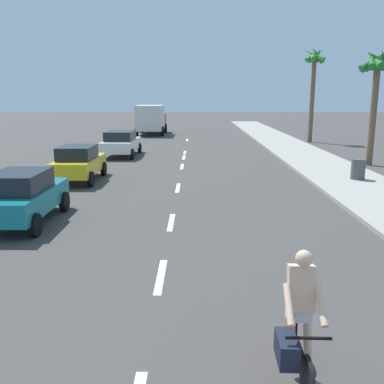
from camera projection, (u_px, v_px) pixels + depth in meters
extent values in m
plane|color=#423F3D|center=(180.00, 179.00, 19.69)|extent=(160.00, 160.00, 0.00)
cube|color=#9E998E|center=(330.00, 170.00, 21.56)|extent=(3.60, 80.00, 0.14)
cube|color=white|center=(161.00, 276.00, 9.07)|extent=(0.16, 1.80, 0.01)
cube|color=white|center=(171.00, 222.00, 12.92)|extent=(0.16, 1.80, 0.01)
cube|color=white|center=(178.00, 188.00, 17.71)|extent=(0.16, 1.80, 0.01)
cube|color=white|center=(182.00, 167.00, 23.01)|extent=(0.16, 1.80, 0.01)
cube|color=white|center=(184.00, 157.00, 26.37)|extent=(0.16, 1.80, 0.01)
cube|color=white|center=(185.00, 153.00, 28.61)|extent=(0.16, 1.80, 0.01)
cube|color=white|center=(187.00, 140.00, 36.67)|extent=(0.16, 1.80, 0.01)
cylinder|color=black|center=(307.00, 383.00, 5.20)|extent=(0.07, 0.66, 0.66)
cylinder|color=red|center=(291.00, 335.00, 6.22)|extent=(0.07, 0.66, 0.66)
cube|color=black|center=(299.00, 345.00, 5.67)|extent=(0.06, 0.95, 0.04)
cylinder|color=black|center=(297.00, 320.00, 5.82)|extent=(0.03, 0.03, 0.48)
cube|color=black|center=(308.00, 338.00, 5.16)|extent=(0.56, 0.05, 0.03)
cube|color=beige|center=(301.00, 288.00, 5.58)|extent=(0.35, 0.32, 0.63)
sphere|color=beige|center=(304.00, 258.00, 5.43)|extent=(0.22, 0.22, 0.22)
cube|color=white|center=(299.00, 309.00, 5.70)|extent=(0.33, 0.23, 0.28)
cube|color=black|center=(287.00, 349.00, 5.37)|extent=(0.25, 0.53, 0.32)
cylinder|color=beige|center=(308.00, 334.00, 5.72)|extent=(0.12, 0.32, 0.62)
cylinder|color=beige|center=(289.00, 333.00, 5.73)|extent=(0.12, 0.20, 0.63)
cylinder|color=beige|center=(321.00, 305.00, 5.34)|extent=(0.10, 0.49, 0.41)
cylinder|color=beige|center=(289.00, 304.00, 5.35)|extent=(0.10, 0.49, 0.41)
cube|color=#14727A|center=(23.00, 200.00, 12.76)|extent=(1.62, 3.83, 0.64)
cube|color=black|center=(19.00, 181.00, 12.44)|extent=(1.42, 1.99, 0.56)
cylinder|color=black|center=(16.00, 201.00, 14.11)|extent=(0.18, 0.64, 0.64)
cylinder|color=black|center=(64.00, 202.00, 14.09)|extent=(0.18, 0.64, 0.64)
cylinder|color=black|center=(35.00, 225.00, 11.56)|extent=(0.18, 0.64, 0.64)
cube|color=gold|center=(79.00, 165.00, 19.06)|extent=(1.60, 3.80, 0.64)
cube|color=black|center=(77.00, 152.00, 18.74)|extent=(1.41, 1.98, 0.56)
cylinder|color=black|center=(70.00, 169.00, 20.41)|extent=(0.18, 0.64, 0.64)
cylinder|color=black|center=(104.00, 169.00, 20.40)|extent=(0.18, 0.64, 0.64)
cylinder|color=black|center=(52.00, 179.00, 17.89)|extent=(0.18, 0.64, 0.64)
cylinder|color=black|center=(91.00, 179.00, 17.88)|extent=(0.18, 0.64, 0.64)
cube|color=white|center=(121.00, 145.00, 26.92)|extent=(1.95, 4.42, 0.64)
cube|color=black|center=(120.00, 136.00, 26.57)|extent=(1.67, 2.31, 0.56)
cylinder|color=black|center=(112.00, 148.00, 28.48)|extent=(0.20, 0.64, 0.64)
cylinder|color=black|center=(140.00, 148.00, 28.42)|extent=(0.20, 0.64, 0.64)
cylinder|color=black|center=(101.00, 154.00, 25.58)|extent=(0.20, 0.64, 0.64)
cylinder|color=black|center=(132.00, 154.00, 25.52)|extent=(0.20, 0.64, 0.64)
cube|color=maroon|center=(154.00, 121.00, 43.81)|extent=(2.41, 2.36, 1.40)
cube|color=silver|center=(150.00, 118.00, 40.79)|extent=(2.43, 4.18, 2.30)
cylinder|color=black|center=(142.00, 128.00, 43.87)|extent=(0.29, 0.90, 0.90)
cylinder|color=black|center=(165.00, 128.00, 43.83)|extent=(0.29, 0.90, 0.90)
cylinder|color=black|center=(136.00, 131.00, 40.06)|extent=(0.29, 0.90, 0.90)
cylinder|color=black|center=(162.00, 131.00, 40.03)|extent=(0.29, 0.90, 0.90)
cylinder|color=brown|center=(373.00, 112.00, 22.88)|extent=(0.34, 0.34, 5.68)
cone|color=#1E6B28|center=(383.00, 59.00, 22.26)|extent=(0.56, 1.49, 1.17)
cone|color=#1E6B28|center=(380.00, 60.00, 22.46)|extent=(1.45, 1.65, 1.33)
cone|color=#1E6B28|center=(375.00, 60.00, 22.53)|extent=(1.81, 0.78, 1.39)
cone|color=#1E6B28|center=(373.00, 59.00, 22.41)|extent=(0.95, 1.33, 1.31)
cone|color=#1E6B28|center=(374.00, 59.00, 22.21)|extent=(0.81, 1.49, 1.25)
cone|color=#1E6B28|center=(379.00, 59.00, 22.05)|extent=(1.52, 0.78, 1.17)
cone|color=#1E6B28|center=(383.00, 59.00, 22.13)|extent=(1.25, 1.55, 1.29)
cylinder|color=brown|center=(312.00, 98.00, 34.26)|extent=(0.35, 0.35, 6.93)
cone|color=#2D8433|center=(318.00, 55.00, 33.52)|extent=(0.49, 1.35, 1.14)
cone|color=#2D8433|center=(316.00, 55.00, 33.73)|extent=(1.36, 1.18, 1.29)
cone|color=#2D8433|center=(313.00, 55.00, 33.76)|extent=(1.39, 0.95, 1.27)
cone|color=#2D8433|center=(312.00, 55.00, 33.53)|extent=(0.48, 1.34, 1.08)
cone|color=#2D8433|center=(314.00, 55.00, 33.33)|extent=(1.74, 1.44, 1.33)
cone|color=#2D8433|center=(317.00, 55.00, 33.33)|extent=(1.56, 1.31, 1.42)
cylinder|color=#47474C|center=(358.00, 169.00, 18.74)|extent=(0.60, 0.60, 0.88)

